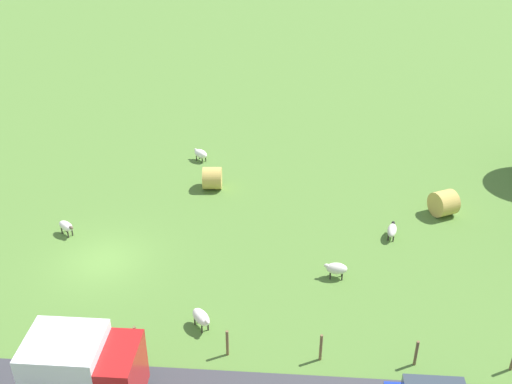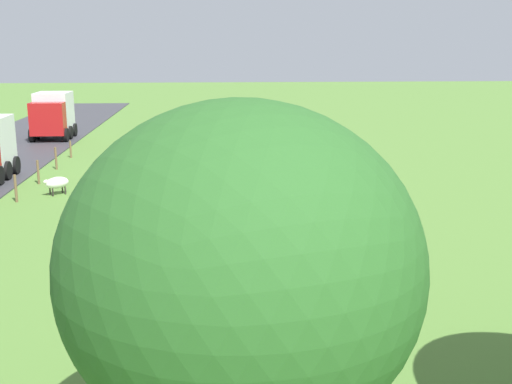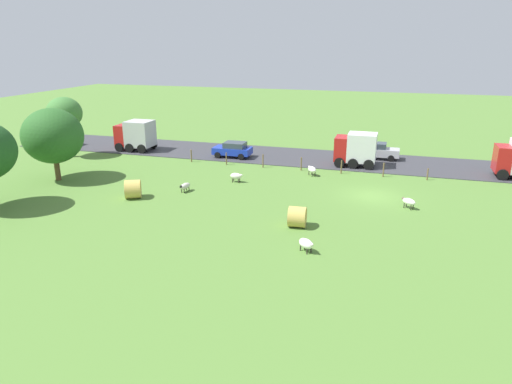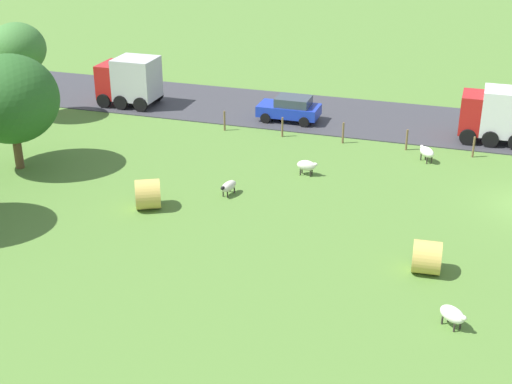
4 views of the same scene
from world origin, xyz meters
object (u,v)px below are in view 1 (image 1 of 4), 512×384
sheep_0 (66,226)px  hay_bale_1 (444,203)px  sheep_1 (201,317)px  sheep_3 (336,268)px  sheep_4 (201,154)px  truck_0 (84,372)px  hay_bale_0 (212,178)px  sheep_2 (392,230)px

sheep_0 → hay_bale_1: (-3.57, 20.36, 0.18)m
sheep_1 → sheep_3: size_ratio=1.07×
sheep_4 → hay_bale_1: size_ratio=0.81×
sheep_3 → hay_bale_1: hay_bale_1 is taller
hay_bale_1 → truck_0: (14.62, -15.55, 1.03)m
sheep_1 → hay_bale_1: bearing=130.0°
sheep_4 → hay_bale_0: hay_bale_0 is taller
sheep_2 → hay_bale_0: bearing=-114.7°
sheep_0 → sheep_3: sheep_3 is taller
hay_bale_0 → truck_0: truck_0 is taller
sheep_2 → sheep_4: sheep_4 is taller
hay_bale_0 → hay_bale_1: size_ratio=0.94×
sheep_2 → hay_bale_0: size_ratio=0.97×
sheep_0 → sheep_1: (6.60, 8.23, 0.03)m
sheep_2 → sheep_3: 4.80m
sheep_0 → sheep_2: (-0.97, 17.20, -0.07)m
sheep_4 → hay_bale_0: bearing=19.4°
sheep_1 → truck_0: bearing=-37.5°
sheep_1 → sheep_2: (-7.56, 8.97, -0.11)m
hay_bale_0 → sheep_4: bearing=-160.6°
sheep_0 → sheep_4: 10.92m
sheep_2 → hay_bale_0: hay_bale_0 is taller
sheep_2 → truck_0: (12.02, -12.39, 1.28)m
sheep_3 → sheep_1: bearing=-56.5°
sheep_1 → hay_bale_1: (-10.16, 12.12, 0.15)m
sheep_1 → sheep_2: size_ratio=0.93×
hay_bale_0 → sheep_2: bearing=65.3°
sheep_3 → truck_0: size_ratio=0.29×
sheep_1 → hay_bale_0: hay_bale_0 is taller
hay_bale_1 → truck_0: 21.37m
sheep_0 → hay_bale_1: bearing=99.9°
sheep_4 → hay_bale_1: bearing=68.6°
hay_bale_0 → sheep_1: bearing=5.6°
sheep_1 → sheep_3: (-3.89, 5.88, -0.03)m
sheep_4 → sheep_0: bearing=-31.8°
sheep_1 → hay_bale_1: size_ratio=0.84×
sheep_3 → hay_bale_1: bearing=135.1°
sheep_0 → hay_bale_0: hay_bale_0 is taller
sheep_0 → hay_bale_0: size_ratio=0.83×
sheep_3 → hay_bale_1: 8.85m
truck_0 → sheep_4: bearing=177.3°
sheep_1 → sheep_2: bearing=130.1°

